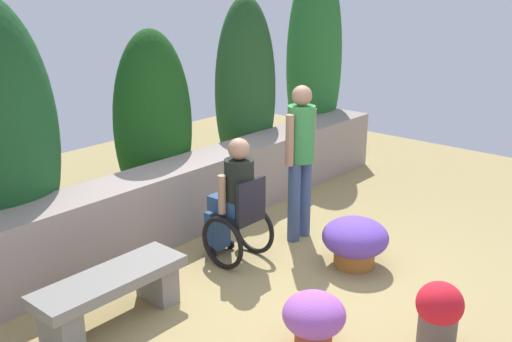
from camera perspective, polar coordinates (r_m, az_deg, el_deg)
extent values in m
plane|color=#A08B57|center=(5.87, 3.69, -10.60)|extent=(11.31, 11.31, 0.00)
cube|color=gray|center=(6.77, -7.94, -2.85)|extent=(7.55, 0.57, 0.82)
ellipsoid|color=#174515|center=(7.20, -9.91, 4.42)|extent=(1.05, 0.74, 2.28)
ellipsoid|color=#224B22|center=(8.24, -1.00, 7.62)|extent=(1.00, 0.70, 2.61)
ellipsoid|color=#266C2C|center=(9.39, 5.68, 10.53)|extent=(1.06, 0.74, 3.16)
cube|color=gray|center=(5.07, -18.41, -14.29)|extent=(0.20, 0.38, 0.36)
cube|color=gray|center=(5.55, -9.56, -10.57)|extent=(0.20, 0.38, 0.36)
cube|color=gray|center=(5.18, -13.95, -10.22)|extent=(1.35, 0.45, 0.10)
cube|color=black|center=(6.05, -1.75, -4.38)|extent=(0.40, 0.40, 0.06)
cube|color=black|center=(5.85, -0.47, -2.75)|extent=(0.40, 0.04, 0.40)
cube|color=black|center=(6.41, -3.84, -6.96)|extent=(0.28, 0.12, 0.03)
torus|color=black|center=(5.98, -3.29, -7.00)|extent=(0.05, 0.56, 0.56)
torus|color=black|center=(6.30, -0.25, -5.60)|extent=(0.05, 0.56, 0.56)
cylinder|color=black|center=(6.30, -4.27, -7.95)|extent=(0.03, 0.10, 0.10)
cylinder|color=black|center=(6.48, -2.51, -7.14)|extent=(0.03, 0.10, 0.10)
cube|color=#2F4E7A|center=(6.07, -2.46, -3.19)|extent=(0.30, 0.40, 0.16)
cube|color=#2F4E7A|center=(6.33, -3.74, -5.66)|extent=(0.26, 0.14, 0.43)
cylinder|color=black|center=(5.91, -1.64, -1.21)|extent=(0.30, 0.30, 0.50)
cylinder|color=tan|center=(5.84, -3.33, -2.29)|extent=(0.08, 0.08, 0.40)
cylinder|color=tan|center=(6.10, -0.85, -1.35)|extent=(0.08, 0.08, 0.40)
sphere|color=tan|center=(5.80, -1.67, 2.15)|extent=(0.22, 0.22, 0.22)
cylinder|color=#3A4D74|center=(6.53, 3.71, -3.06)|extent=(0.14, 0.14, 0.91)
cylinder|color=#3A4D74|center=(6.68, 4.75, -2.59)|extent=(0.14, 0.14, 0.91)
cylinder|color=#378A42|center=(6.37, 4.39, 3.61)|extent=(0.30, 0.30, 0.62)
cylinder|color=#A6775D|center=(6.23, 3.29, 2.99)|extent=(0.09, 0.09, 0.56)
cylinder|color=#A6775D|center=(6.54, 5.43, 3.68)|extent=(0.09, 0.09, 0.56)
sphere|color=#A6775D|center=(6.28, 4.48, 7.30)|extent=(0.22, 0.22, 0.22)
cylinder|color=#A8672A|center=(6.19, 9.51, -8.10)|extent=(0.42, 0.42, 0.21)
ellipsoid|color=#1F4428|center=(6.13, 9.59, -6.82)|extent=(0.46, 0.46, 0.14)
ellipsoid|color=#6743B5|center=(6.10, 9.61, -6.33)|extent=(0.68, 0.68, 0.39)
cylinder|color=#A74329|center=(4.91, 5.59, -15.61)|extent=(0.30, 0.30, 0.20)
ellipsoid|color=#416829|center=(4.83, 5.64, -14.20)|extent=(0.33, 0.33, 0.12)
ellipsoid|color=#A555BE|center=(4.80, 5.66, -13.68)|extent=(0.51, 0.51, 0.35)
cylinder|color=#60524D|center=(5.09, 17.16, -14.53)|extent=(0.31, 0.31, 0.28)
ellipsoid|color=#1C5C19|center=(5.00, 17.36, -12.75)|extent=(0.34, 0.34, 0.13)
ellipsoid|color=red|center=(4.97, 17.42, -12.21)|extent=(0.38, 0.38, 0.36)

